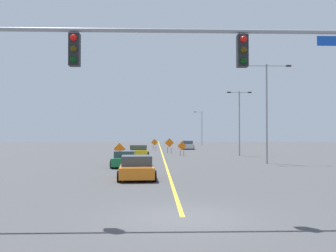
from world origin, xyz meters
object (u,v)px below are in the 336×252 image
traffic_signal_assembly (87,62)px  construction_sign_right_shoulder (169,144)px  street_lamp_far_right (267,104)px  car_green_approaching (125,159)px  car_orange_near (137,168)px  construction_sign_right_lane (182,147)px  car_yellow_far (139,152)px  street_lamp_near_left (201,126)px  construction_sign_median_near (120,150)px  street_lamp_far_left (239,118)px  car_silver_passing (188,145)px  construction_sign_median_far (155,143)px

traffic_signal_assembly → construction_sign_right_shoulder: 39.06m
street_lamp_far_right → car_green_approaching: bearing=-167.9°
construction_sign_right_shoulder → car_orange_near: construction_sign_right_shoulder is taller
construction_sign_right_shoulder → car_green_approaching: 20.64m
street_lamp_far_right → car_green_approaching: size_ratio=1.99×
construction_sign_right_lane → construction_sign_right_shoulder: construction_sign_right_shoulder is taller
traffic_signal_assembly → car_yellow_far: (0.40, 28.48, -4.32)m
street_lamp_near_left → car_yellow_far: (-11.82, -42.27, -3.47)m
street_lamp_near_left → construction_sign_median_near: 48.98m
construction_sign_right_shoulder → street_lamp_near_left: bearing=75.7°
construction_sign_right_shoulder → car_green_approaching: bearing=-102.1°
construction_sign_right_lane → street_lamp_far_left: bearing=-2.6°
street_lamp_far_left → car_green_approaching: street_lamp_far_left is taller
car_green_approaching → street_lamp_far_left: bearing=48.5°
car_green_approaching → car_silver_passing: 33.15m
construction_sign_right_lane → street_lamp_far_right: bearing=-60.2°
car_green_approaching → car_silver_passing: bearing=76.4°
traffic_signal_assembly → car_yellow_far: bearing=89.2°
construction_sign_right_lane → car_green_approaching: (-5.61, -14.36, -0.48)m
construction_sign_median_near → car_green_approaching: (0.91, -5.23, -0.50)m
traffic_signal_assembly → car_orange_near: size_ratio=4.14×
construction_sign_median_far → construction_sign_right_lane: construction_sign_median_far is taller
traffic_signal_assembly → street_lamp_far_right: street_lamp_far_right is taller
traffic_signal_assembly → car_orange_near: bearing=83.9°
construction_sign_right_shoulder → car_orange_near: size_ratio=0.51×
construction_sign_right_shoulder → car_silver_passing: size_ratio=0.50×
street_lamp_far_right → car_yellow_far: bearing=147.8°
construction_sign_median_far → car_yellow_far: bearing=-94.7°
street_lamp_far_left → street_lamp_far_right: bearing=-90.4°
car_orange_near → construction_sign_right_lane: bearing=79.4°
street_lamp_far_right → car_green_approaching: street_lamp_far_right is taller
street_lamp_far_left → car_orange_near: (-11.05, -22.35, -3.90)m
construction_sign_median_near → car_green_approaching: construction_sign_median_near is taller
construction_sign_median_far → car_orange_near: bearing=-91.4°
construction_sign_right_shoulder → car_silver_passing: 12.55m
street_lamp_far_left → construction_sign_median_near: street_lamp_far_left is taller
street_lamp_near_left → car_orange_near: (-11.13, -60.54, -3.49)m
traffic_signal_assembly → construction_sign_median_near: 24.08m
construction_sign_right_shoulder → car_green_approaching: size_ratio=0.45×
construction_sign_median_far → construction_sign_right_shoulder: bearing=-78.3°
construction_sign_right_lane → street_lamp_near_left: bearing=79.7°
street_lamp_far_left → construction_sign_right_shoulder: bearing=142.9°
street_lamp_near_left → car_silver_passing: 20.86m
traffic_signal_assembly → construction_sign_median_near: size_ratio=9.26×
construction_sign_right_shoulder → construction_sign_right_lane: bearing=-77.5°
street_lamp_near_left → construction_sign_right_lane: 38.63m
street_lamp_near_left → construction_sign_right_lane: bearing=-100.3°
construction_sign_right_shoulder → construction_sign_median_near: bearing=-109.3°
street_lamp_far_left → car_yellow_far: (-11.74, -4.08, -3.87)m
traffic_signal_assembly → construction_sign_right_shoulder: bearing=84.0°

